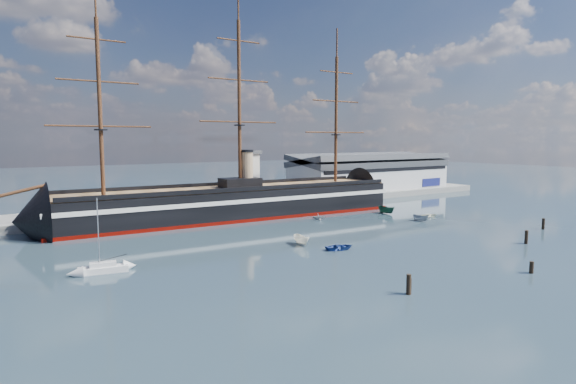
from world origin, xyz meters
TOP-DOWN VIEW (x-y plane):
  - ground at (0.00, 40.00)m, footprint 600.00×600.00m
  - quay at (10.00, 76.00)m, footprint 180.00×18.00m
  - warehouse at (58.00, 80.00)m, footprint 63.00×21.00m
  - quay_tower at (3.00, 73.00)m, footprint 5.00×5.00m
  - warship at (-11.22, 60.00)m, footprint 113.27×20.78m
  - sailboat at (-50.05, 25.64)m, footprint 7.45×3.42m
  - motorboat_a at (-13.92, 24.02)m, footprint 6.29×3.20m
  - motorboat_b at (-10.37, 17.01)m, footprint 2.09×3.53m
  - motorboat_c at (26.47, 29.47)m, footprint 5.13×2.52m
  - motorboat_d at (6.54, 44.95)m, footprint 4.30×5.62m
  - motorboat_e at (33.59, 32.49)m, footprint 1.73×2.91m
  - motorboat_f at (28.22, 42.78)m, footprint 6.58×2.55m
  - piling_near_left at (-19.59, -7.66)m, footprint 0.64×0.64m
  - piling_near_mid at (3.52, -11.30)m, footprint 0.64×0.64m
  - piling_near_right at (22.85, 0.44)m, footprint 0.64×0.64m
  - piling_far_right at (40.70, 6.56)m, footprint 0.64×0.64m

SIDE VIEW (x-z plane):
  - ground at x=0.00m, z-range 0.00..0.00m
  - quay at x=10.00m, z-range -1.00..1.00m
  - motorboat_a at x=-13.92m, z-range -1.20..1.20m
  - motorboat_b at x=-10.37m, z-range -0.77..0.77m
  - motorboat_c at x=26.47m, z-range -0.98..0.98m
  - motorboat_d at x=6.54m, z-range -0.95..0.95m
  - motorboat_e at x=33.59m, z-range -0.64..0.64m
  - motorboat_f at x=28.22m, z-range -1.30..1.30m
  - piling_near_left at x=-19.59m, z-range -1.70..1.70m
  - piling_near_mid at x=3.52m, z-range -1.26..1.26m
  - piling_near_right at x=22.85m, z-range -1.68..1.68m
  - piling_far_right at x=40.70m, z-range -1.60..1.60m
  - sailboat at x=-50.05m, z-range -5.02..6.48m
  - warship at x=-11.22m, z-range -22.93..31.01m
  - warehouse at x=58.00m, z-range 2.18..13.78m
  - quay_tower at x=3.00m, z-range 2.25..17.25m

